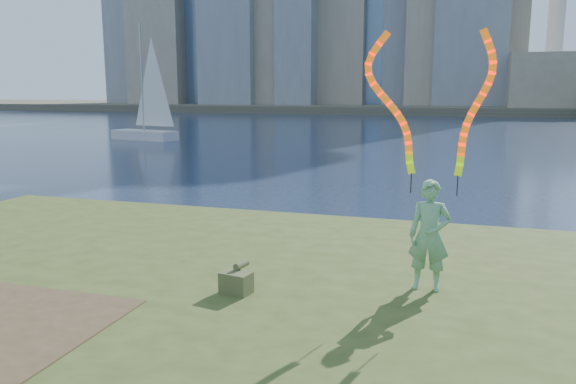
% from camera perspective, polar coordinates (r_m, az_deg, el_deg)
% --- Properties ---
extents(ground, '(320.00, 320.00, 0.00)m').
position_cam_1_polar(ground, '(9.53, -5.36, -12.32)').
color(ground, '#19263F').
rests_on(ground, ground).
extents(grassy_knoll, '(20.00, 18.00, 0.80)m').
position_cam_1_polar(grassy_knoll, '(7.52, -12.39, -16.17)').
color(grassy_knoll, '#384719').
rests_on(grassy_knoll, ground).
extents(far_shore, '(320.00, 40.00, 1.20)m').
position_cam_1_polar(far_shore, '(103.21, 15.47, 8.25)').
color(far_shore, '#474234').
rests_on(far_shore, ground).
extents(woman_with_ribbons, '(2.04, 0.40, 4.00)m').
position_cam_1_polar(woman_with_ribbons, '(8.23, 14.42, -0.15)').
color(woman_with_ribbons, '#207C25').
rests_on(woman_with_ribbons, grassy_knoll).
extents(canvas_bag, '(0.47, 0.53, 0.41)m').
position_cam_1_polar(canvas_bag, '(8.15, -5.25, -9.03)').
color(canvas_bag, '#4C522C').
rests_on(canvas_bag, grassy_knoll).
extents(sailboat, '(5.68, 2.91, 8.55)m').
position_cam_1_polar(sailboat, '(43.23, -14.16, 7.10)').
color(sailboat, silver).
rests_on(sailboat, ground).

